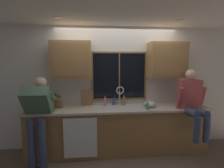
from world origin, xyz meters
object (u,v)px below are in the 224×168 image
at_px(bottle_green_glass, 105,102).
at_px(bottle_amber_small, 124,101).
at_px(mixing_bowl, 150,104).
at_px(soap_dispenser, 147,106).
at_px(bottle_tall_clear, 114,101).
at_px(cutting_board, 87,98).
at_px(person_sitting_on_counter, 192,100).
at_px(knife_block, 58,103).
at_px(person_standing, 38,112).

distance_m(bottle_green_glass, bottle_amber_small, 0.40).
distance_m(mixing_bowl, soap_dispenser, 0.22).
bearing_deg(bottle_amber_small, bottle_tall_clear, 169.86).
bearing_deg(cutting_board, bottle_tall_clear, -0.36).
distance_m(person_sitting_on_counter, bottle_tall_clear, 1.53).
xyz_separation_m(cutting_board, bottle_green_glass, (0.38, -0.04, -0.08)).
bearing_deg(bottle_amber_small, cutting_board, 176.97).
bearing_deg(knife_block, person_sitting_on_counter, -7.89).
distance_m(person_sitting_on_counter, bottle_green_glass, 1.70).
bearing_deg(soap_dispenser, person_sitting_on_counter, -4.06).
relative_size(person_standing, bottle_green_glass, 7.19).
height_order(soap_dispenser, bottle_amber_small, bottle_amber_small).
height_order(bottle_green_glass, bottle_amber_small, bottle_amber_small).
distance_m(knife_block, bottle_amber_small, 1.33).
bearing_deg(bottle_amber_small, soap_dispenser, -45.04).
bearing_deg(cutting_board, soap_dispenser, -20.10).
height_order(mixing_bowl, bottle_tall_clear, bottle_tall_clear).
bearing_deg(person_standing, bottle_green_glass, 21.96).
bearing_deg(cutting_board, bottle_green_glass, -6.76).
xyz_separation_m(person_sitting_on_counter, bottle_tall_clear, (-1.45, 0.48, -0.11)).
bearing_deg(knife_block, bottle_amber_small, 3.81).
bearing_deg(bottle_green_glass, cutting_board, 173.24).
distance_m(cutting_board, bottle_amber_small, 0.78).
bearing_deg(bottle_tall_clear, soap_dispenser, -35.37).
bearing_deg(mixing_bowl, bottle_tall_clear, 162.01).
height_order(mixing_bowl, soap_dispenser, soap_dispenser).
xyz_separation_m(person_sitting_on_counter, cutting_board, (-2.01, 0.48, -0.02)).
height_order(soap_dispenser, bottle_tall_clear, soap_dispenser).
height_order(person_sitting_on_counter, cutting_board, person_sitting_on_counter).
relative_size(person_sitting_on_counter, knife_block, 3.92).
distance_m(cutting_board, bottle_green_glass, 0.39).
distance_m(knife_block, bottle_green_glass, 0.93).
bearing_deg(person_sitting_on_counter, bottle_tall_clear, 161.63).
bearing_deg(soap_dispenser, person_standing, -177.09).
xyz_separation_m(mixing_bowl, bottle_amber_small, (-0.49, 0.19, 0.04)).
relative_size(knife_block, soap_dispenser, 1.64).
xyz_separation_m(person_standing, bottle_tall_clear, (1.38, 0.52, 0.04)).
relative_size(mixing_bowl, bottle_green_glass, 1.19).
distance_m(cutting_board, soap_dispenser, 1.24).
bearing_deg(person_sitting_on_counter, person_standing, -179.21).
xyz_separation_m(person_sitting_on_counter, soap_dispenser, (-0.86, 0.06, -0.11)).
bearing_deg(person_standing, knife_block, 56.53).
distance_m(person_sitting_on_counter, knife_block, 2.59).
height_order(cutting_board, bottle_amber_small, cutting_board).
xyz_separation_m(mixing_bowl, bottle_green_glass, (-0.89, 0.19, 0.03)).
xyz_separation_m(person_sitting_on_counter, mixing_bowl, (-0.75, 0.25, -0.13)).
distance_m(person_sitting_on_counter, soap_dispenser, 0.87).
bearing_deg(bottle_green_glass, person_sitting_on_counter, -15.05).
relative_size(person_sitting_on_counter, cutting_board, 3.66).
distance_m(mixing_bowl, bottle_amber_small, 0.53).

